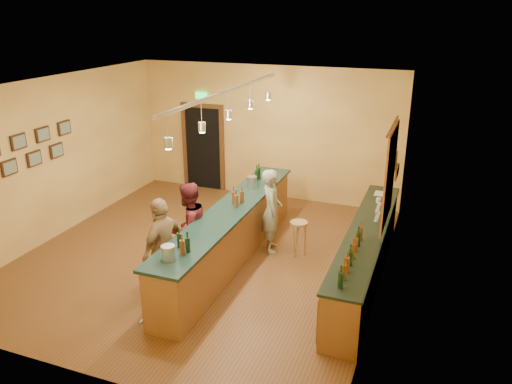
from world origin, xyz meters
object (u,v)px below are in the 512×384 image
at_px(bartender, 272,211).
at_px(customer_b, 163,247).
at_px(back_counter, 365,254).
at_px(customer_a, 189,228).
at_px(bar_stool, 299,229).
at_px(tasting_bar, 231,231).

bearing_deg(bartender, customer_b, 129.86).
bearing_deg(bartender, back_counter, -127.58).
distance_m(bartender, customer_a, 1.67).
xyz_separation_m(customer_b, bar_stool, (1.65, 2.09, -0.31)).
xyz_separation_m(back_counter, tasting_bar, (-2.42, -0.18, 0.12)).
distance_m(bartender, customer_b, 2.38).
bearing_deg(customer_b, back_counter, 124.09).
bearing_deg(tasting_bar, back_counter, 4.29).
height_order(bartender, customer_a, customer_a).
xyz_separation_m(tasting_bar, customer_a, (-0.55, -0.57, 0.21)).
bearing_deg(customer_a, tasting_bar, 154.19).
bearing_deg(bartender, customer_a, 116.32).
height_order(back_counter, bar_stool, back_counter).
bearing_deg(customer_b, customer_a, -174.55).
bearing_deg(back_counter, tasting_bar, -175.71).
bearing_deg(bar_stool, customer_a, -143.03).
relative_size(bartender, bar_stool, 2.41).
bearing_deg(tasting_bar, customer_a, -133.71).
height_order(tasting_bar, customer_b, customer_b).
distance_m(back_counter, bartender, 1.96).
relative_size(customer_a, bar_stool, 2.42).
height_order(tasting_bar, bar_stool, tasting_bar).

